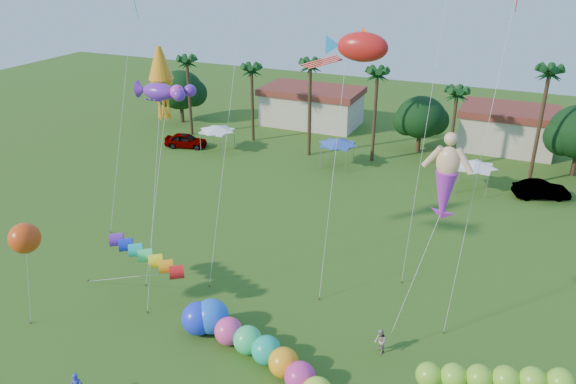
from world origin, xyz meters
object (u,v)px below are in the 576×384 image
at_px(spectator_b, 380,342).
at_px(caterpillar_inflatable, 256,346).
at_px(car_b, 541,190).
at_px(blue_ball, 198,318).
at_px(car_a, 186,140).

xyz_separation_m(spectator_b, caterpillar_inflatable, (-6.33, -3.36, 0.11)).
height_order(spectator_b, caterpillar_inflatable, caterpillar_inflatable).
xyz_separation_m(car_b, blue_ball, (-18.72, -29.65, 0.20)).
bearing_deg(car_b, blue_ball, 127.46).
height_order(car_b, blue_ball, blue_ball).
height_order(car_b, spectator_b, car_b).
bearing_deg(car_b, caterpillar_inflatable, 134.33).
relative_size(car_b, blue_ball, 2.43).
height_order(spectator_b, blue_ball, blue_ball).
bearing_deg(blue_ball, spectator_b, 13.52).
height_order(car_b, caterpillar_inflatable, caterpillar_inflatable).
relative_size(car_a, blue_ball, 2.36).
distance_m(caterpillar_inflatable, blue_ball, 4.34).
distance_m(car_a, caterpillar_inflatable, 37.80).
bearing_deg(car_a, caterpillar_inflatable, -155.36).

